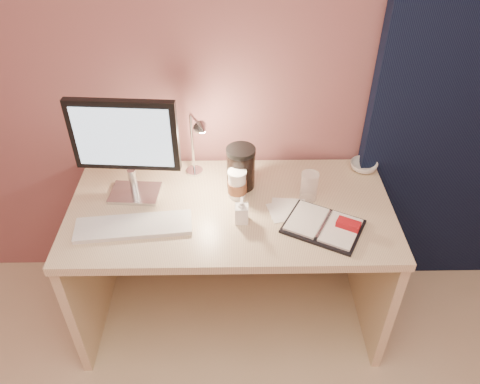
{
  "coord_description": "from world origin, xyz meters",
  "views": [
    {
      "loc": [
        0.02,
        -0.16,
        2.04
      ],
      "look_at": [
        0.04,
        1.33,
        0.85
      ],
      "focal_mm": 35.0,
      "sensor_mm": 36.0,
      "label": 1
    }
  ],
  "objects_px": {
    "keyboard": "(134,226)",
    "clear_cup": "(309,186)",
    "bowl": "(364,166)",
    "desk_lamp": "(182,143)",
    "dark_jar": "(241,170)",
    "lotion_bottle": "(242,210)",
    "monitor": "(126,141)",
    "desk": "(231,233)",
    "planner": "(325,226)",
    "coffee_cup": "(237,185)"
  },
  "relations": [
    {
      "from": "dark_jar",
      "to": "desk_lamp",
      "type": "distance_m",
      "value": 0.28
    },
    {
      "from": "keyboard",
      "to": "bowl",
      "type": "height_order",
      "value": "bowl"
    },
    {
      "from": "clear_cup",
      "to": "planner",
      "type": "bearing_deg",
      "value": -76.29
    },
    {
      "from": "desk_lamp",
      "to": "dark_jar",
      "type": "bearing_deg",
      "value": -30.85
    },
    {
      "from": "desk",
      "to": "dark_jar",
      "type": "height_order",
      "value": "dark_jar"
    },
    {
      "from": "keyboard",
      "to": "planner",
      "type": "distance_m",
      "value": 0.78
    },
    {
      "from": "dark_jar",
      "to": "desk_lamp",
      "type": "height_order",
      "value": "desk_lamp"
    },
    {
      "from": "lotion_bottle",
      "to": "clear_cup",
      "type": "bearing_deg",
      "value": 26.18
    },
    {
      "from": "keyboard",
      "to": "lotion_bottle",
      "type": "bearing_deg",
      "value": -1.3
    },
    {
      "from": "bowl",
      "to": "keyboard",
      "type": "bearing_deg",
      "value": -159.08
    },
    {
      "from": "coffee_cup",
      "to": "planner",
      "type": "bearing_deg",
      "value": -30.58
    },
    {
      "from": "clear_cup",
      "to": "desk_lamp",
      "type": "bearing_deg",
      "value": 167.01
    },
    {
      "from": "bowl",
      "to": "dark_jar",
      "type": "height_order",
      "value": "dark_jar"
    },
    {
      "from": "desk",
      "to": "keyboard",
      "type": "xyz_separation_m",
      "value": [
        -0.4,
        -0.2,
        0.24
      ]
    },
    {
      "from": "planner",
      "to": "coffee_cup",
      "type": "relative_size",
      "value": 2.73
    },
    {
      "from": "monitor",
      "to": "dark_jar",
      "type": "relative_size",
      "value": 2.64
    },
    {
      "from": "desk",
      "to": "monitor",
      "type": "distance_m",
      "value": 0.66
    },
    {
      "from": "keyboard",
      "to": "clear_cup",
      "type": "relative_size",
      "value": 3.53
    },
    {
      "from": "dark_jar",
      "to": "desk_lamp",
      "type": "xyz_separation_m",
      "value": [
        -0.25,
        0.03,
        0.12
      ]
    },
    {
      "from": "bowl",
      "to": "dark_jar",
      "type": "relative_size",
      "value": 0.72
    },
    {
      "from": "bowl",
      "to": "monitor",
      "type": "bearing_deg",
      "value": -170.65
    },
    {
      "from": "desk_lamp",
      "to": "clear_cup",
      "type": "bearing_deg",
      "value": -37.65
    },
    {
      "from": "desk",
      "to": "monitor",
      "type": "xyz_separation_m",
      "value": [
        -0.43,
        0.02,
        0.51
      ]
    },
    {
      "from": "keyboard",
      "to": "clear_cup",
      "type": "distance_m",
      "value": 0.76
    },
    {
      "from": "keyboard",
      "to": "bowl",
      "type": "bearing_deg",
      "value": 14.96
    },
    {
      "from": "planner",
      "to": "dark_jar",
      "type": "relative_size",
      "value": 2.08
    },
    {
      "from": "monitor",
      "to": "keyboard",
      "type": "xyz_separation_m",
      "value": [
        0.03,
        -0.22,
        -0.27
      ]
    },
    {
      "from": "keyboard",
      "to": "coffee_cup",
      "type": "relative_size",
      "value": 3.48
    },
    {
      "from": "bowl",
      "to": "clear_cup",
      "type": "bearing_deg",
      "value": -143.99
    },
    {
      "from": "planner",
      "to": "clear_cup",
      "type": "relative_size",
      "value": 2.77
    },
    {
      "from": "desk",
      "to": "planner",
      "type": "height_order",
      "value": "planner"
    },
    {
      "from": "coffee_cup",
      "to": "dark_jar",
      "type": "relative_size",
      "value": 0.76
    },
    {
      "from": "keyboard",
      "to": "clear_cup",
      "type": "bearing_deg",
      "value": 7.83
    },
    {
      "from": "keyboard",
      "to": "desk_lamp",
      "type": "height_order",
      "value": "desk_lamp"
    },
    {
      "from": "clear_cup",
      "to": "dark_jar",
      "type": "xyz_separation_m",
      "value": [
        -0.29,
        0.1,
        0.02
      ]
    },
    {
      "from": "desk",
      "to": "dark_jar",
      "type": "xyz_separation_m",
      "value": [
        0.05,
        0.08,
        0.31
      ]
    },
    {
      "from": "coffee_cup",
      "to": "bowl",
      "type": "bearing_deg",
      "value": 17.64
    },
    {
      "from": "monitor",
      "to": "coffee_cup",
      "type": "xyz_separation_m",
      "value": [
        0.45,
        -0.02,
        -0.22
      ]
    },
    {
      "from": "planner",
      "to": "lotion_bottle",
      "type": "relative_size",
      "value": 3.08
    },
    {
      "from": "desk",
      "to": "planner",
      "type": "distance_m",
      "value": 0.5
    },
    {
      "from": "monitor",
      "to": "planner",
      "type": "xyz_separation_m",
      "value": [
        0.81,
        -0.23,
        -0.27
      ]
    },
    {
      "from": "coffee_cup",
      "to": "lotion_bottle",
      "type": "xyz_separation_m",
      "value": [
        0.02,
        -0.17,
        -0.0
      ]
    },
    {
      "from": "clear_cup",
      "to": "bowl",
      "type": "xyz_separation_m",
      "value": [
        0.29,
        0.21,
        -0.05
      ]
    },
    {
      "from": "monitor",
      "to": "desk_lamp",
      "type": "height_order",
      "value": "monitor"
    },
    {
      "from": "clear_cup",
      "to": "desk",
      "type": "bearing_deg",
      "value": 176.19
    },
    {
      "from": "monitor",
      "to": "dark_jar",
      "type": "bearing_deg",
      "value": 11.64
    },
    {
      "from": "desk_lamp",
      "to": "monitor",
      "type": "bearing_deg",
      "value": 177.35
    },
    {
      "from": "clear_cup",
      "to": "lotion_bottle",
      "type": "height_order",
      "value": "clear_cup"
    },
    {
      "from": "bowl",
      "to": "desk_lamp",
      "type": "distance_m",
      "value": 0.87
    },
    {
      "from": "monitor",
      "to": "keyboard",
      "type": "relative_size",
      "value": 1.0
    }
  ]
}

